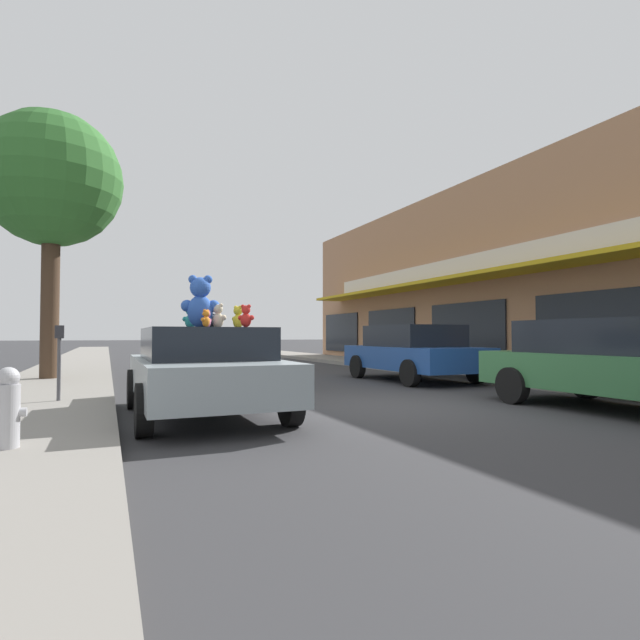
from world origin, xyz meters
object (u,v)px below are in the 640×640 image
object	(u,v)px
teddy_bear_giant	(200,302)
street_tree	(52,181)
plush_art_car	(204,368)
teddy_bear_black	(212,321)
teddy_bear_red	(246,316)
fire_hydrant	(8,407)
parking_meter	(59,353)
parked_car_far_center	(413,351)
teddy_bear_orange	(206,318)
teddy_bear_pink	(207,319)
teddy_bear_yellow	(238,317)
parked_car_far_left	(621,361)
teddy_bear_teal	(190,318)
teddy_bear_cream	(218,316)
teddy_bear_brown	(191,322)

from	to	relation	value
teddy_bear_giant	street_tree	bearing A→B (deg)	-53.28
plush_art_car	teddy_bear_black	xyz separation A→B (m)	(0.14, 0.10, 0.73)
teddy_bear_red	teddy_bear_black	distance (m)	1.10
fire_hydrant	teddy_bear_giant	bearing A→B (deg)	42.66
teddy_bear_red	parking_meter	bearing A→B (deg)	-18.17
parked_car_far_center	teddy_bear_orange	bearing A→B (deg)	-144.07
plush_art_car	teddy_bear_giant	size ratio (longest dim) A/B	5.19
teddy_bear_pink	teddy_bear_yellow	world-z (taller)	teddy_bear_yellow
fire_hydrant	street_tree	bearing A→B (deg)	93.10
teddy_bear_red	teddy_bear_orange	size ratio (longest dim) A/B	1.30
teddy_bear_yellow	parked_car_far_left	xyz separation A→B (m)	(5.79, -2.51, -0.72)
plush_art_car	teddy_bear_yellow	xyz separation A→B (m)	(0.61, 0.32, 0.81)
teddy_bear_orange	teddy_bear_yellow	bearing A→B (deg)	-167.68
teddy_bear_teal	teddy_bear_giant	bearing A→B (deg)	118.46
teddy_bear_red	teddy_bear_giant	bearing A→B (deg)	-34.12
parked_car_far_center	teddy_bear_giant	bearing A→B (deg)	-148.87
plush_art_car	fire_hydrant	world-z (taller)	plush_art_car
teddy_bear_cream	teddy_bear_pink	distance (m)	0.26
teddy_bear_black	teddy_bear_pink	distance (m)	0.42
plush_art_car	teddy_bear_brown	size ratio (longest dim) A/B	16.64
fire_hydrant	teddy_bear_cream	bearing A→B (deg)	38.32
teddy_bear_cream	teddy_bear_black	distance (m)	0.25
teddy_bear_pink	parked_car_far_left	bearing A→B (deg)	126.97
teddy_bear_red	parked_car_far_left	bearing A→B (deg)	-162.98
teddy_bear_yellow	street_tree	size ratio (longest dim) A/B	0.06
teddy_bear_teal	teddy_bear_orange	bearing A→B (deg)	113.19
teddy_bear_brown	parking_meter	distance (m)	2.27
teddy_bear_cream	teddy_bear_yellow	xyz separation A→B (m)	(0.43, 0.46, 0.00)
parked_car_far_left	plush_art_car	bearing A→B (deg)	161.12
teddy_bear_pink	plush_art_car	bearing A→B (deg)	-129.34
teddy_bear_orange	teddy_bear_teal	distance (m)	1.45
teddy_bear_giant	parking_meter	bearing A→B (deg)	-25.29
street_tree	teddy_bear_black	bearing A→B (deg)	-66.66
teddy_bear_black	parking_meter	distance (m)	2.82
plush_art_car	teddy_bear_teal	bearing A→B (deg)	102.52
teddy_bear_black	teddy_bear_teal	bearing A→B (deg)	-20.07
teddy_bear_giant	parked_car_far_center	bearing A→B (deg)	-133.54
teddy_bear_orange	teddy_bear_yellow	xyz separation A→B (m)	(0.74, 1.20, 0.06)
teddy_bear_brown	parked_car_far_left	world-z (taller)	teddy_bear_brown
teddy_bear_teal	street_tree	size ratio (longest dim) A/B	0.05
teddy_bear_red	teddy_bear_yellow	distance (m)	1.31
teddy_bear_teal	parking_meter	xyz separation A→B (m)	(-2.00, 1.14, -0.58)
teddy_bear_cream	teddy_bear_brown	bearing A→B (deg)	-32.26
teddy_bear_brown	parking_meter	size ratio (longest dim) A/B	0.20
teddy_bear_cream	teddy_bear_black	world-z (taller)	teddy_bear_cream
teddy_bear_giant	street_tree	world-z (taller)	street_tree
plush_art_car	teddy_bear_giant	world-z (taller)	teddy_bear_giant
teddy_bear_teal	parking_meter	size ratio (longest dim) A/B	0.29
parked_car_far_left	street_tree	xyz separation A→B (m)	(-9.15, 8.97, 4.44)
teddy_bear_teal	parked_car_far_center	xyz separation A→B (m)	(6.52, 3.29, -0.73)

